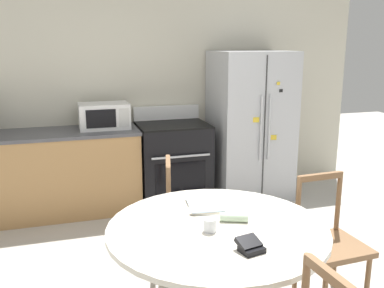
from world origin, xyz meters
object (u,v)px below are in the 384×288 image
at_px(microwave, 104,116).
at_px(candle_glass, 210,226).
at_px(dining_chair_far, 188,215).
at_px(oven_range, 173,163).
at_px(refrigerator, 250,125).
at_px(wallet, 250,246).
at_px(dining_chair_right, 330,244).

xyz_separation_m(microwave, candle_glass, (0.35, -2.45, -0.26)).
bearing_deg(dining_chair_far, candle_glass, 4.37).
bearing_deg(oven_range, refrigerator, -2.87).
bearing_deg(wallet, refrigerator, 65.42).
xyz_separation_m(refrigerator, candle_glass, (-1.32, -2.34, -0.08)).
xyz_separation_m(refrigerator, dining_chair_far, (-1.17, -1.39, -0.42)).
bearing_deg(dining_chair_right, dining_chair_far, -46.26).
height_order(dining_chair_far, wallet, dining_chair_far).
height_order(refrigerator, candle_glass, refrigerator).
xyz_separation_m(microwave, dining_chair_right, (1.30, -2.27, -0.60)).
distance_m(refrigerator, wallet, 2.89).
relative_size(microwave, candle_glass, 6.78).
distance_m(dining_chair_far, dining_chair_right, 1.12).
distance_m(refrigerator, dining_chair_far, 1.87).
bearing_deg(candle_glass, dining_chair_far, 80.91).
bearing_deg(refrigerator, dining_chair_far, -130.16).
height_order(refrigerator, dining_chair_right, refrigerator).
distance_m(refrigerator, dining_chair_right, 2.23).
bearing_deg(dining_chair_right, refrigerator, -102.11).
bearing_deg(candle_glass, refrigerator, 60.50).
height_order(dining_chair_far, dining_chair_right, same).
bearing_deg(oven_range, microwave, 175.29).
bearing_deg(candle_glass, dining_chair_right, 10.70).
bearing_deg(dining_chair_far, wallet, 12.05).
bearing_deg(wallet, candle_glass, 112.98).
height_order(refrigerator, oven_range, refrigerator).
xyz_separation_m(oven_range, dining_chair_far, (-0.24, -1.44, -0.03)).
height_order(microwave, wallet, microwave).
bearing_deg(refrigerator, microwave, 176.31).
distance_m(refrigerator, oven_range, 1.01).
distance_m(oven_range, microwave, 0.94).
height_order(microwave, dining_chair_right, microwave).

